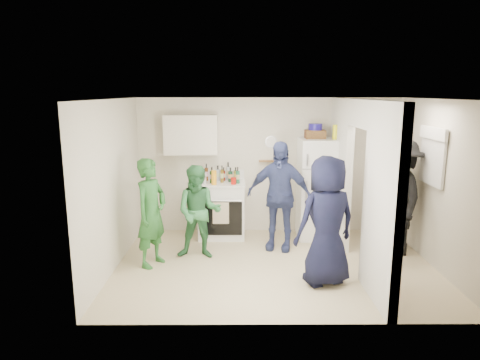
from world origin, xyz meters
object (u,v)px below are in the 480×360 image
(person_navy, at_px, (327,221))
(person_nook, at_px, (399,197))
(person_green_center, at_px, (199,212))
(person_denim, at_px, (279,196))
(fridge, at_px, (319,189))
(yellow_cup_stack_top, at_px, (335,132))
(blue_bowl, at_px, (315,127))
(wicker_basket, at_px, (315,134))
(person_green_left, at_px, (151,213))
(stove, at_px, (222,209))

(person_navy, xyz_separation_m, person_nook, (1.39, 1.13, 0.06))
(person_green_center, relative_size, person_denim, 0.82)
(fridge, distance_m, yellow_cup_stack_top, 1.05)
(fridge, bearing_deg, blue_bowl, 153.43)
(wicker_basket, height_order, blue_bowl, blue_bowl)
(person_green_left, height_order, person_green_center, person_green_left)
(person_denim, distance_m, person_nook, 1.92)
(stove, distance_m, person_navy, 2.51)
(stove, bearing_deg, yellow_cup_stack_top, -3.76)
(yellow_cup_stack_top, distance_m, person_denim, 1.51)
(wicker_basket, bearing_deg, blue_bowl, 0.00)
(yellow_cup_stack_top, relative_size, person_green_center, 0.17)
(person_green_left, bearing_deg, person_navy, -78.49)
(person_green_left, xyz_separation_m, person_green_center, (0.68, 0.30, -0.08))
(person_denim, height_order, person_nook, person_nook)
(person_green_left, bearing_deg, person_nook, -56.90)
(blue_bowl, relative_size, yellow_cup_stack_top, 0.96)
(wicker_basket, xyz_separation_m, person_green_center, (-1.98, -1.04, -1.12))
(person_green_center, bearing_deg, person_denim, 19.74)
(stove, distance_m, fridge, 1.80)
(person_green_left, bearing_deg, yellow_cup_stack_top, -41.95)
(wicker_basket, relative_size, blue_bowl, 1.46)
(person_nook, bearing_deg, stove, -102.96)
(person_green_center, bearing_deg, stove, 75.64)
(wicker_basket, xyz_separation_m, yellow_cup_stack_top, (0.32, -0.15, 0.05))
(person_green_center, distance_m, person_nook, 3.21)
(person_green_center, bearing_deg, person_nook, 5.98)
(fridge, bearing_deg, person_green_center, -154.43)
(stove, relative_size, person_green_center, 0.68)
(blue_bowl, height_order, person_green_left, blue_bowl)
(wicker_basket, xyz_separation_m, person_green_left, (-2.66, -1.35, -1.04))
(person_green_left, bearing_deg, person_denim, -44.50)
(person_green_left, relative_size, person_nook, 0.87)
(yellow_cup_stack_top, bearing_deg, blue_bowl, 154.89)
(stove, xyz_separation_m, wicker_basket, (1.66, 0.02, 1.36))
(person_navy, bearing_deg, stove, -73.46)
(person_green_left, xyz_separation_m, person_navy, (2.50, -0.65, 0.07))
(person_green_left, distance_m, person_green_center, 0.75)
(yellow_cup_stack_top, bearing_deg, stove, 176.24)
(person_nook, bearing_deg, wicker_basket, -121.98)
(person_green_center, bearing_deg, person_navy, -24.86)
(wicker_basket, relative_size, person_denim, 0.19)
(stove, distance_m, blue_bowl, 2.23)
(stove, bearing_deg, blue_bowl, 0.69)
(stove, bearing_deg, wicker_basket, 0.69)
(blue_bowl, height_order, person_navy, blue_bowl)
(stove, bearing_deg, fridge, -0.98)
(person_denim, bearing_deg, person_green_left, -145.16)
(fridge, bearing_deg, yellow_cup_stack_top, -24.44)
(person_green_center, height_order, person_nook, person_nook)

